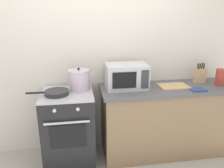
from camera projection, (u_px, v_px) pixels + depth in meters
The scene contains 11 objects.
back_wall at pixel (116, 57), 2.87m from camera, with size 4.40×0.10×2.50m, color silver.
lower_cabinet_right at pixel (165, 121), 2.87m from camera, with size 1.64×0.56×0.88m, color #8C7051.
countertop_right at pixel (168, 88), 2.74m from camera, with size 1.70×0.60×0.04m, color #59595E.
stove at pixel (69, 128), 2.66m from camera, with size 0.60×0.64×0.92m.
stock_pot at pixel (79, 80), 2.59m from camera, with size 0.34×0.26×0.27m.
frying_pan at pixel (56, 93), 2.45m from camera, with size 0.47×0.27×0.05m.
microwave at pixel (126, 76), 2.66m from camera, with size 0.50×0.37×0.30m.
cutting_board at pixel (174, 86), 2.72m from camera, with size 0.36×0.26×0.02m, color tan.
knife_block at pixel (200, 75), 2.89m from camera, with size 0.13×0.10×0.27m.
pasta_box at pixel (220, 77), 2.75m from camera, with size 0.08×0.08×0.22m, color #B73D33.
oven_mitt at pixel (198, 90), 2.61m from camera, with size 0.18×0.14×0.02m, color #33477A.
Camera 1 is at (-0.21, -1.83, 1.77)m, focal length 34.73 mm.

